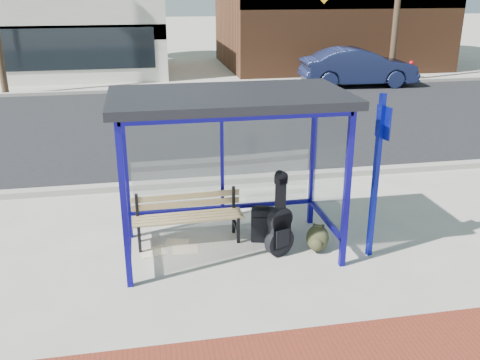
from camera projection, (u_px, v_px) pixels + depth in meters
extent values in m
plane|color=#B2ADA0|center=(231.00, 250.00, 8.15)|extent=(120.00, 120.00, 0.00)
cube|color=gray|center=(206.00, 182.00, 10.81)|extent=(60.00, 0.25, 0.12)
cube|color=black|center=(184.00, 123.00, 15.53)|extent=(60.00, 10.00, 0.00)
cube|color=gray|center=(172.00, 89.00, 20.20)|extent=(60.00, 0.25, 0.12)
cube|color=#B2ADA0|center=(169.00, 82.00, 21.97)|extent=(60.00, 4.00, 0.01)
cube|color=#0F0B7B|center=(124.00, 207.00, 6.80)|extent=(0.08, 0.08, 2.30)
cube|color=#0F0B7B|center=(347.00, 191.00, 7.33)|extent=(0.08, 0.08, 2.30)
cube|color=#0F0B7B|center=(125.00, 169.00, 8.18)|extent=(0.08, 0.08, 2.30)
cube|color=#0F0B7B|center=(313.00, 158.00, 8.71)|extent=(0.08, 0.08, 2.30)
cube|color=#0F0B7B|center=(221.00, 94.00, 8.06)|extent=(3.00, 0.08, 0.08)
cube|color=#0F0B7B|center=(240.00, 117.00, 6.68)|extent=(3.00, 0.08, 0.08)
cube|color=#0F0B7B|center=(119.00, 109.00, 7.11)|extent=(0.08, 1.50, 0.08)
cube|color=#0F0B7B|center=(333.00, 100.00, 7.63)|extent=(0.08, 1.50, 0.08)
cube|color=#0F0B7B|center=(223.00, 207.00, 8.71)|extent=(3.00, 0.08, 0.06)
cube|color=#0F0B7B|center=(129.00, 235.00, 7.75)|extent=(0.08, 1.50, 0.06)
cube|color=#0F0B7B|center=(326.00, 219.00, 8.28)|extent=(0.08, 1.50, 0.06)
cube|color=#0F0B7B|center=(222.00, 152.00, 8.38)|extent=(0.05, 0.05, 1.90)
cube|color=silver|center=(222.00, 154.00, 8.39)|extent=(2.84, 0.01, 1.82)
cube|color=silver|center=(124.00, 176.00, 7.44)|extent=(0.02, 1.34, 1.82)
cube|color=silver|center=(329.00, 163.00, 7.96)|extent=(0.02, 1.34, 1.82)
cube|color=black|center=(229.00, 97.00, 7.34)|extent=(3.30, 1.80, 0.12)
cylinder|color=#4C3826|center=(98.00, 11.00, 27.04)|extent=(0.36, 0.36, 5.00)
cylinder|color=#4C3826|center=(384.00, 8.00, 29.74)|extent=(0.36, 0.36, 5.00)
cube|color=black|center=(140.00, 240.00, 8.02)|extent=(0.05, 0.05, 0.43)
cube|color=black|center=(138.00, 218.00, 8.30)|extent=(0.05, 0.05, 0.81)
cube|color=black|center=(139.00, 234.00, 8.19)|extent=(0.06, 0.39, 0.05)
cube|color=black|center=(238.00, 230.00, 8.32)|extent=(0.05, 0.05, 0.43)
cube|color=black|center=(233.00, 210.00, 8.60)|extent=(0.05, 0.05, 0.81)
cube|color=black|center=(236.00, 225.00, 8.49)|extent=(0.06, 0.39, 0.05)
cube|color=#D7B57C|center=(189.00, 221.00, 8.13)|extent=(1.71, 0.13, 0.03)
cube|color=#D7B57C|center=(188.00, 219.00, 8.22)|extent=(1.71, 0.13, 0.03)
cube|color=#D7B57C|center=(187.00, 216.00, 8.32)|extent=(1.71, 0.13, 0.03)
cube|color=#D7B57C|center=(187.00, 213.00, 8.41)|extent=(1.71, 0.13, 0.03)
cube|color=#D7B57C|center=(186.00, 204.00, 8.40)|extent=(1.71, 0.07, 0.09)
cube|color=#D7B57C|center=(186.00, 196.00, 8.35)|extent=(1.71, 0.07, 0.09)
cylinder|color=black|center=(279.00, 241.00, 7.95)|extent=(0.47, 0.30, 0.46)
cylinder|color=black|center=(280.00, 219.00, 7.82)|extent=(0.40, 0.27, 0.38)
cube|color=black|center=(280.00, 230.00, 7.89)|extent=(0.35, 0.25, 0.54)
cube|color=black|center=(281.00, 196.00, 7.69)|extent=(0.15, 0.15, 0.54)
cube|color=black|center=(281.00, 180.00, 7.61)|extent=(0.19, 0.17, 0.11)
cube|color=black|center=(262.00, 224.00, 8.38)|extent=(0.38, 0.30, 0.53)
cylinder|color=black|center=(254.00, 238.00, 8.48)|extent=(0.10, 0.20, 0.05)
cylinder|color=black|center=(270.00, 239.00, 8.46)|extent=(0.10, 0.20, 0.05)
cube|color=black|center=(263.00, 207.00, 8.28)|extent=(0.22, 0.10, 0.04)
cube|color=black|center=(262.00, 227.00, 8.27)|extent=(0.26, 0.09, 0.29)
ellipsoid|color=#2E301A|center=(317.00, 238.00, 8.10)|extent=(0.41, 0.36, 0.40)
ellipsoid|color=#2E301A|center=(316.00, 245.00, 8.00)|extent=(0.24, 0.21, 0.21)
cube|color=#2E301A|center=(318.00, 226.00, 8.05)|extent=(0.12, 0.09, 0.03)
cube|color=navy|center=(375.00, 178.00, 7.61)|extent=(0.09, 0.09, 2.44)
cube|color=navy|center=(383.00, 122.00, 7.35)|extent=(0.09, 0.30, 0.46)
cube|color=white|center=(153.00, 252.00, 8.10)|extent=(0.45, 0.39, 0.01)
cube|color=white|center=(185.00, 250.00, 8.17)|extent=(0.40, 0.32, 0.01)
cube|color=white|center=(177.00, 243.00, 8.38)|extent=(0.42, 0.37, 0.01)
imported|color=#182045|center=(358.00, 67.00, 20.89)|extent=(4.57, 1.83, 1.48)
cylinder|color=#A20B14|center=(411.00, 71.00, 22.78)|extent=(0.20, 0.20, 0.60)
sphere|color=#A20B14|center=(411.00, 63.00, 22.66)|extent=(0.22, 0.22, 0.22)
cylinder|color=#A20B14|center=(411.00, 69.00, 22.74)|extent=(0.33, 0.15, 0.10)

